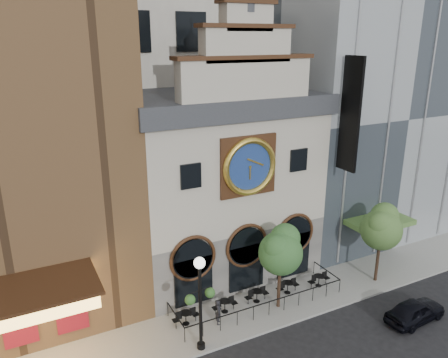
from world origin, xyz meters
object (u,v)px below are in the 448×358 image
bistro_1 (225,305)px  bistro_2 (257,295)px  lamppost (200,294)px  bistro_0 (186,317)px  pedestrian (219,312)px  car_right (415,311)px  tree_right (382,226)px  bistro_3 (288,286)px  bistro_4 (319,280)px  tree_left (281,249)px

bistro_1 → bistro_2: size_ratio=1.00×
lamppost → bistro_0: bearing=82.4°
bistro_2 → pedestrian: pedestrian is taller
car_right → bistro_0: bearing=61.8°
bistro_2 → tree_right: 9.22m
lamppost → bistro_3: bearing=11.6°
pedestrian → bistro_4: bearing=-52.9°
lamppost → tree_right: (13.21, 0.88, 0.63)m
car_right → tree_right: bearing=-19.3°
car_right → pedestrian: 11.34m
lamppost → pedestrian: bearing=33.7°
bistro_0 → pedestrian: 1.87m
bistro_0 → lamppost: size_ratio=0.30×
bistro_3 → bistro_4: 2.30m
bistro_4 → tree_left: (-3.57, -0.65, 3.33)m
bistro_0 → car_right: size_ratio=0.40×
tree_left → tree_right: bearing=-3.4°
bistro_3 → car_right: (5.01, -5.53, 0.05)m
bistro_0 → bistro_2: size_ratio=1.00×
car_right → lamppost: 12.78m
bistro_2 → tree_right: size_ratio=0.30×
bistro_4 → car_right: bearing=-62.6°
car_right → tree_right: (1.18, 4.17, 3.39)m
bistro_3 → bistro_1: bearing=179.9°
bistro_1 → tree_left: size_ratio=0.31×
bistro_2 → bistro_4: bearing=-4.0°
bistro_0 → tree_left: size_ratio=0.31×
bistro_0 → bistro_4: size_ratio=1.00×
bistro_0 → tree_left: bearing=-9.0°
tree_left → bistro_4: bearing=10.4°
pedestrian → bistro_2: bearing=-41.2°
bistro_2 → car_right: size_ratio=0.40×
bistro_3 → bistro_0: bearing=-179.9°
car_right → pedestrian: (-10.30, 4.74, 0.23)m
bistro_0 → lamppost: bearing=-91.5°
bistro_0 → tree_right: bearing=-5.9°
bistro_0 → pedestrian: (1.68, -0.78, 0.28)m
pedestrian → lamppost: bearing=162.8°
bistro_4 → lamppost: lamppost is taller
tree_left → bistro_1: bearing=163.9°
bistro_0 → bistro_1: 2.49m
bistro_1 → lamppost: size_ratio=0.30×
bistro_2 → pedestrian: bearing=-164.3°
bistro_3 → car_right: bearing=-47.8°
pedestrian → tree_left: bearing=-58.6°
bistro_3 → bistro_4: (2.28, -0.26, 0.00)m
bistro_4 → tree_left: bearing=-169.6°
tree_left → bistro_0: bearing=171.0°
bistro_3 → tree_right: size_ratio=0.30×
bistro_1 → pedestrian: size_ratio=1.06×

